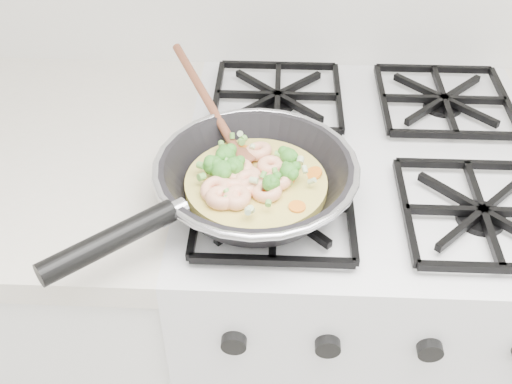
{
  "coord_description": "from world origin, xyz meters",
  "views": [
    {
      "loc": [
        -0.15,
        0.87,
        1.52
      ],
      "look_at": [
        -0.18,
        1.56,
        0.93
      ],
      "focal_mm": 43.84,
      "sensor_mm": 36.0,
      "label": 1
    }
  ],
  "objects": [
    {
      "name": "skillet",
      "position": [
        -0.18,
        1.56,
        0.96
      ],
      "size": [
        0.4,
        0.51,
        0.1
      ],
      "rotation": [
        0.0,
        0.0,
        -0.04
      ],
      "color": "black",
      "rests_on": "stove"
    },
    {
      "name": "stove",
      "position": [
        0.0,
        1.7,
        0.46
      ],
      "size": [
        0.6,
        0.6,
        0.92
      ],
      "color": "silver",
      "rests_on": "ground"
    }
  ]
}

